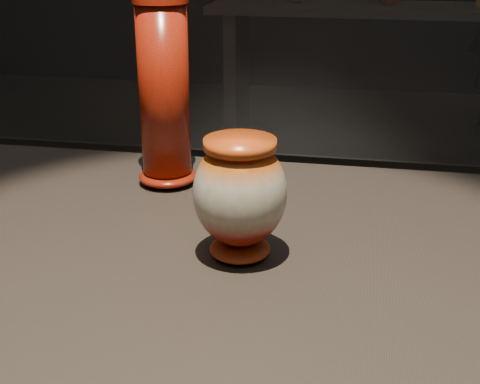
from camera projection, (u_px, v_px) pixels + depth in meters
name	position (u px, v px, depth m)	size (l,w,h in m)	color
main_vase	(240.00, 194.00, 0.98)	(0.14, 0.14, 0.19)	maroon
tall_vase	(164.00, 97.00, 1.23)	(0.13, 0.13, 0.35)	#A6210B
back_shelf	(367.00, 47.00, 4.26)	(2.00, 0.60, 0.90)	black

